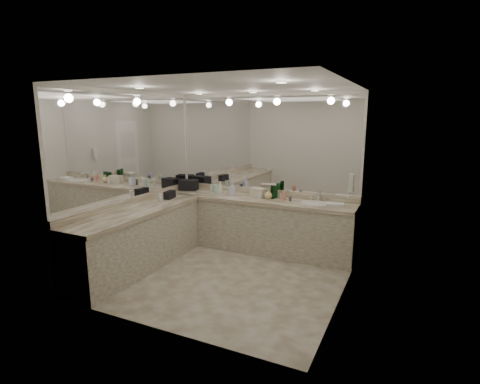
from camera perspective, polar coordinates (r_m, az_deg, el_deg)
The scene contains 37 objects.
floor at distance 5.45m, azimuth -2.25°, elevation -12.66°, with size 3.20×3.20×0.00m, color beige.
ceiling at distance 4.99m, azimuth -2.50°, elevation 15.74°, with size 3.20×3.20×0.00m, color white.
wall_back at distance 6.41m, azimuth 3.86°, elevation 3.14°, with size 3.20×0.02×2.60m, color beige.
wall_left at distance 5.96m, azimuth -16.14°, elevation 2.07°, with size 0.02×3.00×2.60m, color beige.
wall_right at distance 4.56m, azimuth 15.76°, elevation -0.73°, with size 0.02×3.00×2.60m, color beige.
vanity_back_base at distance 6.33m, azimuth 2.75°, elevation -5.13°, with size 3.20×0.60×0.84m, color beige.
vanity_back_top at distance 6.20m, azimuth 2.76°, elevation -1.17°, with size 3.20×0.64×0.06m, color beige.
vanity_left_base at distance 5.76m, azimuth -15.36°, elevation -7.25°, with size 0.60×2.40×0.84m, color beige.
vanity_left_top at distance 5.63m, azimuth -15.52°, elevation -2.92°, with size 0.64×2.42×0.06m, color beige.
backsplash_back at distance 6.45m, azimuth 3.75°, elevation 0.04°, with size 3.20×0.04×0.10m, color beige.
backsplash_left at distance 6.01m, azimuth -15.81°, elevation -1.23°, with size 0.04×3.00×0.10m, color beige.
mirror_back at distance 6.34m, azimuth 3.88°, elevation 7.37°, with size 3.12×0.01×1.55m, color white.
mirror_left at distance 5.90m, azimuth -16.31°, elevation 6.62°, with size 0.01×2.92×1.55m, color white.
sink at distance 5.92m, azimuth 11.33°, elevation -1.76°, with size 0.44×0.44×0.03m, color white.
faucet at distance 6.10m, azimuth 11.84°, elevation -0.66°, with size 0.24×0.16×0.14m, color silver.
wall_phone at distance 5.23m, azimuth 16.61°, elevation 1.33°, with size 0.06×0.10×0.24m, color white.
door at distance 4.14m, azimuth 14.22°, elevation -5.44°, with size 0.02×0.82×2.10m, color white.
black_toiletry_bag at distance 6.88m, azimuth -7.83°, elevation 1.03°, with size 0.32×0.20×0.18m, color black.
black_bag_spill at distance 6.25m, azimuth -10.67°, elevation -0.39°, with size 0.11×0.23×0.13m, color black.
cream_cosmetic_case at distance 6.26m, azimuth 2.84°, elevation -0.10°, with size 0.25×0.16×0.15m, color beige.
hand_towel at distance 5.81m, azimuth 14.29°, elevation -1.87°, with size 0.26×0.17×0.04m, color white.
lotion_left at distance 6.04m, azimuth -12.13°, elevation -0.87°, with size 0.05×0.05×0.12m, color white.
soap_bottle_a at distance 6.55m, azimuth -3.03°, elevation 0.72°, with size 0.08×0.08×0.21m, color white.
soap_bottle_b at distance 6.40m, azimuth -1.27°, elevation 0.50°, with size 0.10×0.10×0.22m, color silver.
soap_bottle_c at distance 6.12m, azimuth 4.33°, elevation -0.29°, with size 0.13×0.13×0.17m, color #E5C180.
green_bottle_0 at distance 6.14m, azimuth 4.98°, elevation 0.00°, with size 0.07×0.07×0.22m, color #155621.
green_bottle_1 at distance 6.21m, azimuth 5.43°, elevation 0.05°, with size 0.07×0.07×0.21m, color #155621.
green_bottle_2 at distance 6.26m, azimuth 5.08°, elevation 0.09°, with size 0.06×0.06×0.19m, color #155621.
amenity_bottle_0 at distance 6.05m, azimuth 6.66°, elevation -0.61°, with size 0.06×0.06×0.14m, color #E57F66.
amenity_bottle_1 at distance 6.72m, azimuth -4.38°, elevation 0.60°, with size 0.05×0.05×0.12m, color silver.
amenity_bottle_2 at distance 6.13m, azimuth 2.83°, elevation -0.68°, with size 0.04×0.04×0.08m, color white.
amenity_bottle_3 at distance 6.18m, azimuth 6.30°, elevation -0.59°, with size 0.04×0.04×0.08m, color silver.
amenity_bottle_4 at distance 6.01m, azimuth 7.66°, elevation -1.03°, with size 0.04×0.04×0.07m, color #3F3F4C.
amenity_bottle_5 at distance 6.61m, azimuth -3.76°, elevation 0.53°, with size 0.06×0.06×0.15m, color silver.
amenity_bottle_6 at distance 6.54m, azimuth -3.47°, elevation 0.39°, with size 0.06×0.06×0.14m, color silver.
amenity_bottle_7 at distance 6.13m, azimuth 3.19°, elevation -0.67°, with size 0.04×0.04×0.08m, color silver.
amenity_bottle_8 at distance 6.49m, azimuth -1.29°, elevation 0.19°, with size 0.05×0.05×0.11m, color #3F3F4C.
Camera 1 is at (2.31, -4.40, 2.24)m, focal length 28.00 mm.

